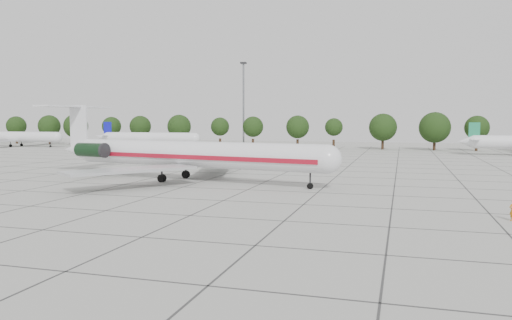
# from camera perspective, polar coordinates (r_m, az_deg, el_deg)

# --- Properties ---
(ground) EXTENTS (260.00, 260.00, 0.00)m
(ground) POSITION_cam_1_polar(r_m,az_deg,el_deg) (56.77, -0.97, -3.43)
(ground) COLOR #A7A69F
(ground) RESTS_ON ground
(apron_joints) EXTENTS (170.00, 170.00, 0.02)m
(apron_joints) POSITION_cam_1_polar(r_m,az_deg,el_deg) (71.12, 2.63, -1.81)
(apron_joints) COLOR #383838
(apron_joints) RESTS_ON ground
(main_airliner) EXTENTS (42.62, 33.23, 10.09)m
(main_airliner) POSITION_cam_1_polar(r_m,az_deg,el_deg) (66.20, -8.92, 0.76)
(main_airliner) COLOR silver
(main_airliner) RESTS_ON ground
(bg_airliner_a) EXTENTS (28.24, 27.20, 7.40)m
(bg_airliner_a) POSITION_cam_1_polar(r_m,az_deg,el_deg) (165.02, -25.55, 2.39)
(bg_airliner_a) COLOR silver
(bg_airliner_a) RESTS_ON ground
(bg_airliner_b) EXTENTS (28.24, 27.20, 7.40)m
(bg_airliner_b) POSITION_cam_1_polar(r_m,az_deg,el_deg) (142.68, -12.10, 2.47)
(bg_airliner_b) COLOR silver
(bg_airliner_b) RESTS_ON ground
(tree_line) EXTENTS (249.86, 8.44, 10.22)m
(tree_line) POSITION_cam_1_polar(r_m,az_deg,el_deg) (141.56, 4.79, 3.78)
(tree_line) COLOR #332114
(tree_line) RESTS_ON ground
(floodlight_mast) EXTENTS (1.60, 1.60, 25.45)m
(floodlight_mast) POSITION_cam_1_polar(r_m,az_deg,el_deg) (153.12, -1.44, 6.96)
(floodlight_mast) COLOR slate
(floodlight_mast) RESTS_ON ground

